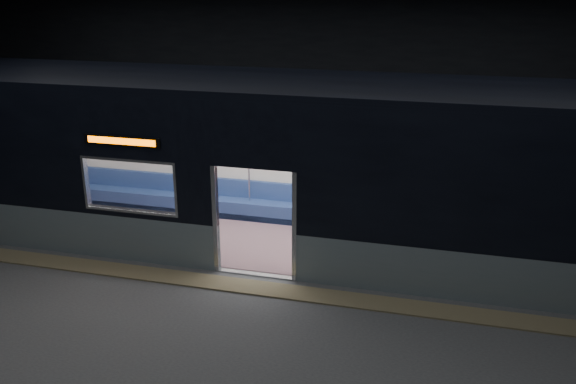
% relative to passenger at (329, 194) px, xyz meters
% --- Properties ---
extents(station_floor, '(24.00, 14.00, 0.01)m').
position_rel_passenger_xyz_m(station_floor, '(-0.86, -3.55, -0.80)').
color(station_floor, '#47494C').
rests_on(station_floor, ground).
extents(station_envelope, '(24.00, 14.00, 5.00)m').
position_rel_passenger_xyz_m(station_envelope, '(-0.86, -3.55, 2.87)').
color(station_envelope, black).
rests_on(station_envelope, station_floor).
extents(tactile_strip, '(22.80, 0.50, 0.03)m').
position_rel_passenger_xyz_m(tactile_strip, '(-0.86, -3.00, -0.78)').
color(tactile_strip, '#8C7F59').
rests_on(tactile_strip, station_floor).
extents(metro_car, '(18.00, 3.04, 3.35)m').
position_rel_passenger_xyz_m(metro_car, '(-0.86, -1.00, 1.05)').
color(metro_car, gray).
rests_on(metro_car, station_floor).
extents(passenger, '(0.42, 0.70, 1.36)m').
position_rel_passenger_xyz_m(passenger, '(0.00, 0.00, 0.00)').
color(passenger, black).
rests_on(passenger, metro_car).
extents(handbag, '(0.28, 0.25, 0.13)m').
position_rel_passenger_xyz_m(handbag, '(0.02, -0.22, -0.12)').
color(handbag, black).
rests_on(handbag, passenger).
extents(transit_map, '(0.94, 0.03, 0.61)m').
position_rel_passenger_xyz_m(transit_map, '(0.25, 0.31, 0.66)').
color(transit_map, white).
rests_on(transit_map, metro_car).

